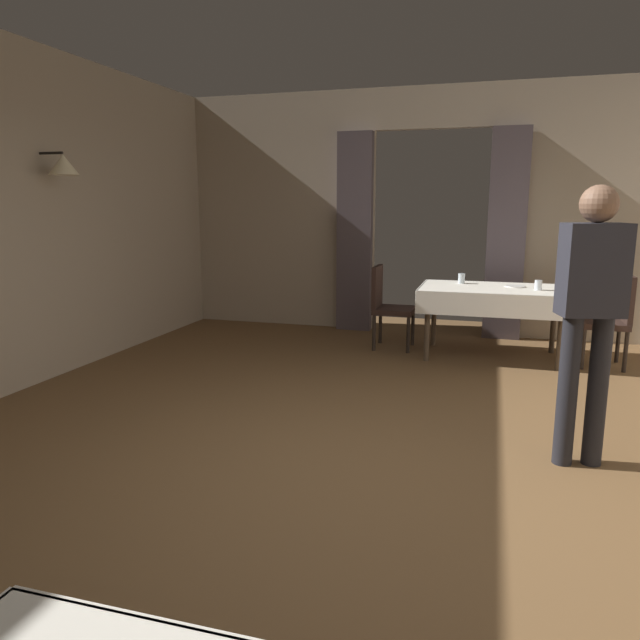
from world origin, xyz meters
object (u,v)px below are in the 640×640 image
(glass_mid_b, at_px, (462,278))
(plate_mid_c, at_px, (515,286))
(chair_mid_left, at_px, (387,303))
(glass_mid_a, at_px, (538,285))
(dining_table_mid, at_px, (494,295))
(chair_mid_right, at_px, (613,316))
(person_waiter_by_doorway, at_px, (590,303))

(glass_mid_b, xyz_separation_m, plate_mid_c, (0.56, -0.12, -0.05))
(chair_mid_left, height_order, glass_mid_a, chair_mid_left)
(dining_table_mid, bearing_deg, glass_mid_b, 147.72)
(glass_mid_a, bearing_deg, plate_mid_c, 138.71)
(chair_mid_right, relative_size, plate_mid_c, 4.54)
(chair_mid_left, height_order, chair_mid_right, same)
(dining_table_mid, height_order, chair_mid_left, chair_mid_left)
(plate_mid_c, xyz_separation_m, person_waiter_by_doorway, (0.33, -2.71, 0.27))
(plate_mid_c, bearing_deg, dining_table_mid, -154.24)
(chair_mid_left, relative_size, glass_mid_b, 8.39)
(glass_mid_a, relative_size, person_waiter_by_doorway, 0.06)
(chair_mid_left, distance_m, chair_mid_right, 2.30)
(chair_mid_left, distance_m, glass_mid_a, 1.61)
(person_waiter_by_doorway, bearing_deg, dining_table_mid, 101.85)
(dining_table_mid, relative_size, glass_mid_b, 13.73)
(glass_mid_b, bearing_deg, chair_mid_left, -171.60)
(dining_table_mid, bearing_deg, plate_mid_c, 25.76)
(dining_table_mid, distance_m, plate_mid_c, 0.25)
(plate_mid_c, distance_m, person_waiter_by_doorway, 2.74)
(dining_table_mid, xyz_separation_m, glass_mid_b, (-0.35, 0.22, 0.14))
(chair_mid_left, height_order, plate_mid_c, chair_mid_left)
(glass_mid_b, relative_size, plate_mid_c, 0.54)
(glass_mid_b, relative_size, person_waiter_by_doorway, 0.06)
(chair_mid_right, relative_size, glass_mid_a, 9.08)
(chair_mid_right, relative_size, person_waiter_by_doorway, 0.54)
(chair_mid_left, xyz_separation_m, chair_mid_right, (2.29, -0.17, 0.00))
(dining_table_mid, bearing_deg, person_waiter_by_doorway, -78.15)
(glass_mid_b, bearing_deg, glass_mid_a, -21.41)
(chair_mid_left, distance_m, plate_mid_c, 1.38)
(chair_mid_right, bearing_deg, dining_table_mid, 176.78)
(dining_table_mid, height_order, glass_mid_b, glass_mid_b)
(person_waiter_by_doorway, bearing_deg, chair_mid_left, 122.04)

